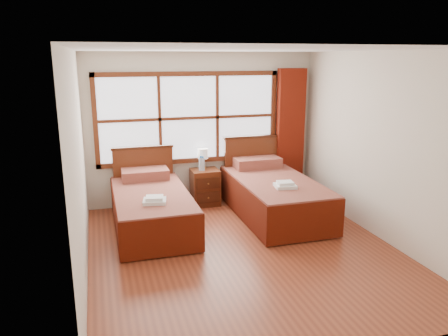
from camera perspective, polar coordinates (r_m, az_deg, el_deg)
name	(u,v)px	position (r m, az deg, el deg)	size (l,w,h in m)	color
floor	(244,251)	(5.94, 2.62, -10.74)	(4.50, 4.50, 0.00)	brown
ceiling	(246,49)	(5.38, 2.95, 15.22)	(4.50, 4.50, 0.00)	white
wall_back	(203,129)	(7.64, -2.80, 5.16)	(4.00, 4.00, 0.00)	silver
wall_left	(79,167)	(5.22, -18.42, 0.14)	(4.50, 4.50, 0.00)	silver
wall_right	(381,147)	(6.44, 19.84, 2.61)	(4.50, 4.50, 0.00)	silver
window	(189,118)	(7.52, -4.61, 6.52)	(3.16, 0.06, 1.56)	white
curtain	(290,133)	(8.05, 8.62, 4.56)	(0.50, 0.16, 2.30)	maroon
bed_left	(151,207)	(6.68, -9.46, -5.00)	(1.10, 2.13, 1.07)	#3B1A0C
bed_right	(273,194)	(7.16, 6.38, -3.37)	(1.18, 2.29, 1.15)	#3B1A0C
nightstand	(205,187)	(7.61, -2.48, -2.51)	(0.47, 0.46, 0.63)	#592713
towels_left	(155,200)	(6.06, -9.06, -4.16)	(0.36, 0.32, 0.09)	white
towels_right	(285,185)	(6.60, 7.99, -2.20)	(0.34, 0.31, 0.09)	white
lamp	(203,154)	(7.60, -2.77, 1.81)	(0.18, 0.18, 0.35)	gold
bottle_near	(203,164)	(7.45, -2.79, 0.52)	(0.07, 0.07, 0.25)	silver
bottle_far	(201,164)	(7.45, -3.05, 0.54)	(0.07, 0.07, 0.25)	silver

